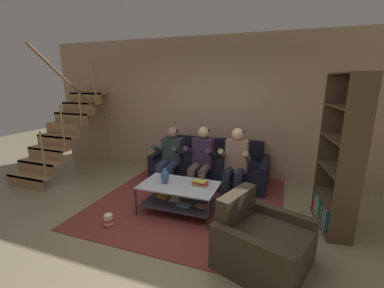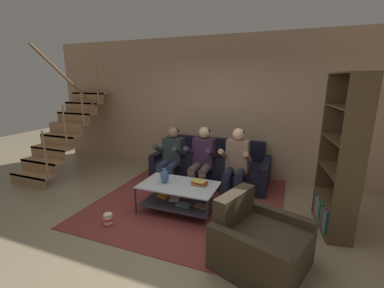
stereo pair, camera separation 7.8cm
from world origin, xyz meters
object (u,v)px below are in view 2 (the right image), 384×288
person_seated_middle (202,157)px  vase (165,176)px  coffee_table (179,194)px  armchair (259,244)px  bookshelf (340,173)px  popcorn_tub (108,219)px  person_seated_left (171,155)px  couch (211,168)px  book_stack (200,183)px  person_seated_right (236,161)px

person_seated_middle → vase: 0.95m
coffee_table → armchair: armchair is taller
person_seated_middle → bookshelf: 2.18m
armchair → popcorn_tub: 2.09m
vase → armchair: bearing=-26.2°
popcorn_tub → person_seated_left: bearing=82.1°
couch → book_stack: 1.37m
coffee_table → armchair: 1.52m
couch → vase: (-0.30, -1.45, 0.30)m
person_seated_middle → book_stack: (0.23, -0.78, -0.16)m
bookshelf → popcorn_tub: 3.25m
person_seated_left → coffee_table: bearing=-57.9°
person_seated_middle → vase: (-0.30, -0.90, -0.08)m
popcorn_tub → book_stack: bearing=37.7°
bookshelf → armchair: bearing=-127.2°
coffee_table → popcorn_tub: 1.08m
coffee_table → vase: 0.35m
person_seated_right → vase: size_ratio=5.11×
person_seated_right → popcorn_tub: bearing=-132.3°
person_seated_middle → vase: size_ratio=5.04×
person_seated_middle → person_seated_right: 0.62m
couch → popcorn_tub: (-0.85, -2.17, -0.17)m
book_stack → popcorn_tub: size_ratio=1.22×
person_seated_left → popcorn_tub: bearing=-97.9°
coffee_table → vase: size_ratio=4.96×
couch → coffee_table: (-0.07, -1.44, 0.03)m
popcorn_tub → bookshelf: bearing=20.6°
couch → person_seated_middle: bearing=-90.0°
person_seated_right → book_stack: person_seated_right is taller
couch → popcorn_tub: couch is taller
coffee_table → person_seated_left: bearing=122.1°
couch → bookshelf: 2.43m
couch → person_seated_left: person_seated_left is taller
person_seated_middle → armchair: size_ratio=1.07×
person_seated_middle → book_stack: 0.83m
vase → coffee_table: bearing=3.3°
couch → person_seated_left: bearing=-138.0°
person_seated_right → coffee_table: (-0.69, -0.88, -0.35)m
person_seated_left → coffee_table: size_ratio=0.98×
person_seated_middle → popcorn_tub: (-0.85, -1.61, -0.55)m
couch → bookshelf: bearing=-26.4°
coffee_table → couch: bearing=87.1°
couch → person_seated_left: size_ratio=2.00×
bookshelf → popcorn_tub: size_ratio=10.66×
person_seated_right → person_seated_left: bearing=-179.7°
coffee_table → book_stack: size_ratio=4.87×
book_stack → bookshelf: size_ratio=0.11×
armchair → popcorn_tub: armchair is taller
person_seated_right → armchair: bearing=-69.5°
coffee_table → popcorn_tub: size_ratio=5.93×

